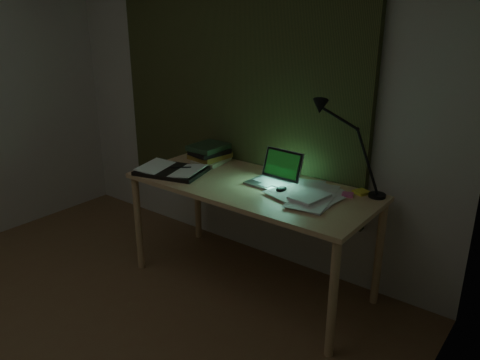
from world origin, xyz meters
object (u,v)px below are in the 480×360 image
at_px(open_textbook, 172,170).
at_px(desk, 251,236).
at_px(loose_papers, 303,195).
at_px(laptop, 271,170).
at_px(book_stack, 210,153).
at_px(desk_lamp, 382,153).

bearing_deg(open_textbook, desk, -0.32).
bearing_deg(open_textbook, loose_papers, -4.75).
relative_size(desk, laptop, 4.96).
height_order(desk, loose_papers, loose_papers).
relative_size(book_stack, loose_papers, 0.67).
bearing_deg(desk_lamp, loose_papers, -135.21).
xyz_separation_m(open_textbook, book_stack, (0.06, 0.35, 0.05)).
distance_m(desk, laptop, 0.50).
bearing_deg(laptop, desk_lamp, 22.63).
relative_size(open_textbook, loose_papers, 1.14).
relative_size(open_textbook, desk_lamp, 0.80).
distance_m(laptop, open_textbook, 0.73).
height_order(open_textbook, desk_lamp, desk_lamp).
xyz_separation_m(book_stack, loose_papers, (0.91, -0.17, -0.06)).
distance_m(book_stack, loose_papers, 0.92).
height_order(desk, book_stack, book_stack).
bearing_deg(loose_papers, desk, -176.58).
bearing_deg(loose_papers, desk_lamp, 36.27).
bearing_deg(open_textbook, desk_lamp, 3.33).
bearing_deg(book_stack, laptop, -11.47).
bearing_deg(laptop, desk, -146.15).
distance_m(loose_papers, desk_lamp, 0.53).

